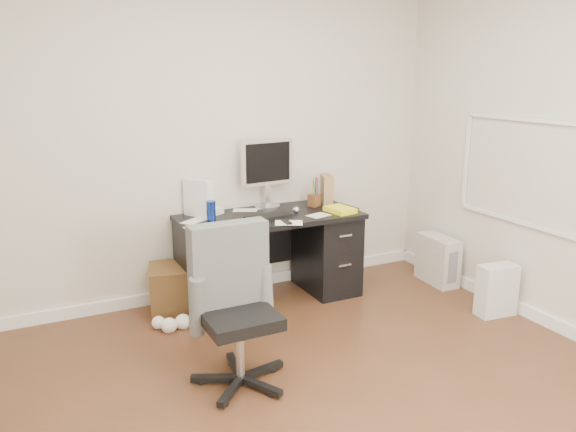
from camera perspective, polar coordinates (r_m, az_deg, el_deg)
name	(u,v)px	position (r m, az deg, el deg)	size (l,w,h in m)	color
ground	(340,407)	(3.48, 5.28, -18.80)	(4.00, 4.00, 0.00)	#492E17
room_shell	(350,121)	(2.96, 6.28, 9.59)	(4.02, 4.02, 2.71)	beige
desk	(270,255)	(4.76, -1.85, -3.96)	(1.50, 0.70, 0.75)	black
loose_papers	(250,219)	(4.54, -3.92, -0.28)	(1.10, 0.60, 0.00)	white
lcd_monitor	(267,173)	(4.84, -2.17, 4.36)	(0.48, 0.28, 0.61)	silver
keyboard	(268,217)	(4.56, -2.00, -0.05)	(0.39, 0.13, 0.02)	black
computer_mouse	(296,210)	(4.69, 0.84, 0.63)	(0.06, 0.06, 0.06)	silver
travel_mug	(211,211)	(4.48, -7.82, 0.48)	(0.07, 0.07, 0.16)	navy
white_binder	(198,198)	(4.63, -9.13, 1.81)	(0.12, 0.27, 0.31)	white
magazine_file	(327,190)	(5.02, 3.96, 2.68)	(0.11, 0.22, 0.26)	olive
pen_cup	(314,192)	(4.93, 2.69, 2.45)	(0.11, 0.11, 0.25)	brown
yellow_book	(341,209)	(4.76, 5.36, 0.66)	(0.19, 0.24, 0.04)	#FFFB1B
paper_remote	(289,222)	(4.40, 0.09, -0.60)	(0.21, 0.17, 0.02)	white
office_chair	(239,309)	(3.46, -4.99, -9.43)	(0.57, 0.57, 1.01)	#505250
pc_tower	(438,260)	(5.37, 14.95, -4.31)	(0.19, 0.44, 0.44)	#A5A095
shopping_bag	(497,290)	(4.82, 20.44, -7.08)	(0.31, 0.22, 0.42)	silver
wicker_basket	(175,289)	(4.68, -11.41, -7.29)	(0.39, 0.39, 0.39)	#4A2A16
desk_printer	(225,288)	(4.87, -6.41, -7.31)	(0.35, 0.29, 0.21)	slate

